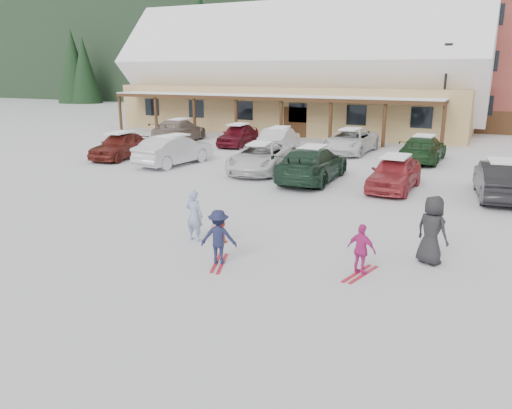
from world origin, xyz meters
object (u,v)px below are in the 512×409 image
at_px(parked_car_0, 120,145).
at_px(parked_car_1, 174,150).
at_px(bystander_dark, 432,230).
at_px(parked_car_5, 500,180).
at_px(adult_skier, 194,215).
at_px(toddler_red, 219,227).
at_px(parked_car_9, 280,139).
at_px(child_magenta, 361,250).
at_px(child_navy, 219,237).
at_px(parked_car_4, 395,173).
at_px(parked_car_2, 260,158).
at_px(parked_car_11, 423,149).
at_px(parked_car_7, 179,131).
at_px(parked_car_10, 350,141).
at_px(parked_car_3, 312,164).
at_px(parked_car_8, 238,135).
at_px(lamp_post, 445,88).
at_px(day_lodge, 295,81).

distance_m(parked_car_0, parked_car_1, 3.86).
relative_size(bystander_dark, parked_car_5, 0.40).
distance_m(adult_skier, toddler_red, 0.82).
bearing_deg(parked_car_9, child_magenta, 111.98).
bearing_deg(child_navy, parked_car_5, -141.09).
bearing_deg(parked_car_4, parked_car_2, 173.41).
bearing_deg(bystander_dark, parked_car_11, -52.32).
bearing_deg(toddler_red, parked_car_5, -157.07).
bearing_deg(toddler_red, parked_car_7, -81.43).
xyz_separation_m(parked_car_2, parked_car_5, (10.71, -0.80, 0.04)).
bearing_deg(child_magenta, parked_car_2, -39.61).
xyz_separation_m(adult_skier, parked_car_9, (-4.30, 16.58, -0.04)).
relative_size(parked_car_4, parked_car_10, 0.81).
relative_size(parked_car_3, parked_car_8, 1.28).
distance_m(parked_car_0, parked_car_4, 15.49).
relative_size(adult_skier, parked_car_4, 0.37).
xyz_separation_m(bystander_dark, parked_car_7, (-18.68, 16.14, -0.12)).
bearing_deg(parked_car_9, parked_car_2, 97.63).
distance_m(parked_car_3, parked_car_7, 14.89).
distance_m(parked_car_2, parked_car_11, 9.36).
distance_m(bystander_dark, parked_car_5, 8.40).
xyz_separation_m(parked_car_1, parked_car_9, (3.22, 6.72, -0.05)).
bearing_deg(child_magenta, child_navy, 28.24).
height_order(lamp_post, toddler_red, lamp_post).
distance_m(toddler_red, parked_car_8, 19.11).
bearing_deg(parked_car_4, parked_car_10, 118.68).
bearing_deg(toddler_red, parked_car_0, -68.11).
bearing_deg(parked_car_10, child_magenta, -71.25).
distance_m(parked_car_9, parked_car_10, 4.27).
xyz_separation_m(child_navy, parked_car_2, (-4.19, 11.44, -0.02)).
height_order(parked_car_5, parked_car_10, parked_car_5).
xyz_separation_m(parked_car_3, parked_car_9, (-4.69, 7.31, -0.05)).
distance_m(child_magenta, parked_car_1, 16.24).
xyz_separation_m(day_lodge, lamp_post, (12.17, -3.83, -0.27)).
xyz_separation_m(parked_car_1, parked_car_10, (7.35, 7.81, -0.05)).
height_order(child_magenta, parked_car_2, parked_car_2).
bearing_deg(parked_car_7, parked_car_4, 145.07).
xyz_separation_m(toddler_red, parked_car_1, (-8.26, 9.70, 0.32)).
distance_m(parked_car_2, parked_car_7, 11.89).
bearing_deg(parked_car_1, child_magenta, 147.47).
height_order(toddler_red, parked_car_8, parked_car_8).
distance_m(day_lodge, parked_car_7, 12.09).
bearing_deg(parked_car_2, toddler_red, -80.45).
bearing_deg(parked_car_4, day_lodge, 124.43).
bearing_deg(day_lodge, parked_car_1, -89.01).
relative_size(child_magenta, parked_car_0, 0.30).
distance_m(bystander_dark, parked_car_3, 10.20).
height_order(adult_skier, parked_car_3, parked_car_3).
bearing_deg(parked_car_1, day_lodge, -82.28).
bearing_deg(parked_car_8, adult_skier, -71.37).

